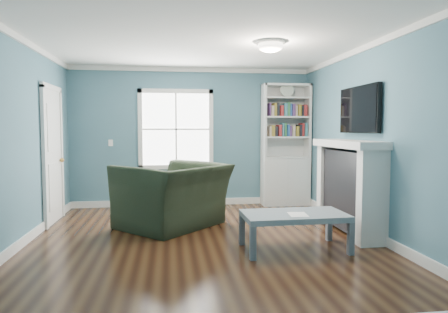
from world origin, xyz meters
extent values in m
plane|color=black|center=(0.00, 0.00, 0.00)|extent=(5.00, 5.00, 0.00)
plane|color=#416A7B|center=(0.00, 2.50, 1.30)|extent=(4.50, 0.00, 4.50)
plane|color=#416A7B|center=(0.00, -2.50, 1.30)|extent=(4.50, 0.00, 4.50)
plane|color=#416A7B|center=(-2.25, 0.00, 1.30)|extent=(0.00, 5.00, 5.00)
plane|color=#416A7B|center=(2.25, 0.00, 1.30)|extent=(0.00, 5.00, 5.00)
plane|color=white|center=(0.00, 0.00, 2.60)|extent=(5.00, 5.00, 0.00)
cube|color=white|center=(0.00, 2.48, 0.06)|extent=(4.50, 0.03, 0.12)
cube|color=white|center=(-2.23, 0.00, 0.06)|extent=(0.03, 5.00, 0.12)
cube|color=white|center=(2.23, 0.00, 0.06)|extent=(0.03, 5.00, 0.12)
cube|color=white|center=(0.00, 2.48, 2.56)|extent=(4.50, 0.04, 0.08)
cube|color=white|center=(-2.23, 0.00, 2.56)|extent=(0.04, 5.00, 0.08)
cube|color=white|center=(2.23, 0.00, 2.56)|extent=(0.04, 5.00, 0.08)
cube|color=white|center=(-0.30, 2.50, 1.45)|extent=(1.24, 0.01, 1.34)
cube|color=white|center=(-0.96, 2.48, 1.45)|extent=(0.08, 0.06, 1.50)
cube|color=white|center=(0.36, 2.48, 1.45)|extent=(0.08, 0.06, 1.50)
cube|color=white|center=(-0.30, 2.48, 0.74)|extent=(1.40, 0.06, 0.08)
cube|color=white|center=(-0.30, 2.48, 2.16)|extent=(1.40, 0.06, 0.08)
cube|color=white|center=(-0.30, 2.48, 1.45)|extent=(1.24, 0.03, 0.03)
cube|color=white|center=(-0.30, 2.48, 1.45)|extent=(0.03, 0.03, 1.34)
cube|color=silver|center=(1.77, 2.30, 0.45)|extent=(0.90, 0.35, 0.90)
cube|color=silver|center=(1.34, 2.30, 1.60)|extent=(0.04, 0.35, 1.40)
cube|color=silver|center=(2.20, 2.30, 1.60)|extent=(0.04, 0.35, 1.40)
cube|color=silver|center=(1.77, 2.46, 1.60)|extent=(0.90, 0.02, 1.40)
cube|color=silver|center=(1.77, 2.30, 2.28)|extent=(0.90, 0.35, 0.04)
cube|color=silver|center=(1.77, 2.30, 0.92)|extent=(0.84, 0.33, 0.03)
cube|color=silver|center=(1.77, 2.30, 1.30)|extent=(0.84, 0.33, 0.03)
cube|color=silver|center=(1.77, 2.30, 1.68)|extent=(0.84, 0.33, 0.03)
cube|color=silver|center=(1.77, 2.30, 2.04)|extent=(0.84, 0.33, 0.03)
cube|color=tan|center=(1.77, 2.28, 1.43)|extent=(0.70, 0.25, 0.22)
cube|color=olive|center=(1.77, 2.28, 1.81)|extent=(0.70, 0.25, 0.22)
cylinder|color=beige|center=(1.77, 2.25, 2.19)|extent=(0.26, 0.06, 0.26)
cube|color=black|center=(2.09, 0.20, 0.60)|extent=(0.30, 1.20, 1.10)
cube|color=black|center=(2.07, 0.20, 0.40)|extent=(0.22, 0.65, 0.70)
cube|color=silver|center=(2.07, -0.47, 0.60)|extent=(0.36, 0.16, 1.20)
cube|color=silver|center=(2.07, 0.87, 0.60)|extent=(0.36, 0.16, 1.20)
cube|color=silver|center=(2.05, 0.20, 1.25)|extent=(0.44, 1.58, 0.10)
cube|color=black|center=(2.20, 0.20, 1.72)|extent=(0.06, 1.10, 0.65)
cube|color=silver|center=(-2.23, 1.40, 1.02)|extent=(0.04, 0.80, 2.05)
cube|color=white|center=(-2.22, 0.95, 1.02)|extent=(0.05, 0.08, 2.13)
cube|color=white|center=(-2.22, 1.85, 1.02)|extent=(0.05, 0.08, 2.13)
cube|color=white|center=(-2.22, 1.40, 2.09)|extent=(0.05, 0.98, 0.08)
sphere|color=#BF8C3F|center=(-2.17, 1.70, 0.95)|extent=(0.07, 0.07, 0.07)
ellipsoid|color=white|center=(0.90, 0.10, 2.54)|extent=(0.34, 0.34, 0.15)
cylinder|color=white|center=(0.90, 0.10, 2.58)|extent=(0.38, 0.38, 0.03)
cube|color=white|center=(-1.50, 2.48, 1.20)|extent=(0.08, 0.01, 0.12)
imported|color=black|center=(-0.37, 0.86, 0.63)|extent=(1.67, 1.68, 1.26)
cube|color=#525963|center=(0.49, -0.81, 0.19)|extent=(0.07, 0.07, 0.38)
cube|color=#525963|center=(1.65, -0.78, 0.19)|extent=(0.07, 0.07, 0.38)
cube|color=#525963|center=(0.47, -0.20, 0.19)|extent=(0.07, 0.07, 0.38)
cube|color=#525963|center=(1.63, -0.17, 0.19)|extent=(0.07, 0.07, 0.38)
cube|color=slate|center=(1.06, -0.49, 0.41)|extent=(1.25, 0.70, 0.07)
cube|color=white|center=(1.07, -0.58, 0.45)|extent=(0.24, 0.29, 0.00)
camera|label=1|loc=(-0.42, -5.07, 1.46)|focal=32.00mm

